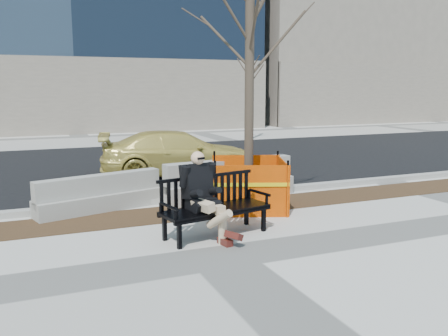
{
  "coord_description": "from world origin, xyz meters",
  "views": [
    {
      "loc": [
        -2.49,
        -6.18,
        2.45
      ],
      "look_at": [
        0.73,
        1.57,
        1.03
      ],
      "focal_mm": 38.32,
      "sensor_mm": 36.0,
      "label": 1
    }
  ],
  "objects_px": {
    "jersey_barrier_left": "(101,211)",
    "jersey_barrier_right": "(230,198)",
    "seated_man": "(201,237)",
    "sedan": "(179,175)",
    "tree_fence": "(248,208)",
    "bench": "(216,236)"
  },
  "relations": [
    {
      "from": "jersey_barrier_right",
      "to": "bench",
      "type": "bearing_deg",
      "value": -124.89
    },
    {
      "from": "bench",
      "to": "jersey_barrier_right",
      "type": "height_order",
      "value": "bench"
    },
    {
      "from": "bench",
      "to": "jersey_barrier_right",
      "type": "relative_size",
      "value": 0.61
    },
    {
      "from": "sedan",
      "to": "seated_man",
      "type": "bearing_deg",
      "value": 176.9
    },
    {
      "from": "seated_man",
      "to": "jersey_barrier_right",
      "type": "xyz_separation_m",
      "value": [
        1.55,
        2.43,
        0.0
      ]
    },
    {
      "from": "tree_fence",
      "to": "jersey_barrier_left",
      "type": "height_order",
      "value": "tree_fence"
    },
    {
      "from": "bench",
      "to": "seated_man",
      "type": "height_order",
      "value": "seated_man"
    },
    {
      "from": "jersey_barrier_left",
      "to": "jersey_barrier_right",
      "type": "distance_m",
      "value": 2.83
    },
    {
      "from": "seated_man",
      "to": "sedan",
      "type": "height_order",
      "value": "seated_man"
    },
    {
      "from": "seated_man",
      "to": "tree_fence",
      "type": "bearing_deg",
      "value": 31.66
    },
    {
      "from": "bench",
      "to": "sedan",
      "type": "height_order",
      "value": "sedan"
    },
    {
      "from": "seated_man",
      "to": "sedan",
      "type": "relative_size",
      "value": 0.33
    },
    {
      "from": "sedan",
      "to": "bench",
      "type": "bearing_deg",
      "value": 179.37
    },
    {
      "from": "seated_man",
      "to": "jersey_barrier_right",
      "type": "distance_m",
      "value": 2.88
    },
    {
      "from": "sedan",
      "to": "jersey_barrier_right",
      "type": "bearing_deg",
      "value": -165.8
    },
    {
      "from": "tree_fence",
      "to": "sedan",
      "type": "distance_m",
      "value": 4.15
    },
    {
      "from": "seated_man",
      "to": "tree_fence",
      "type": "xyz_separation_m",
      "value": [
        1.54,
        1.44,
        0.0
      ]
    },
    {
      "from": "tree_fence",
      "to": "bench",
      "type": "bearing_deg",
      "value": -131.78
    },
    {
      "from": "bench",
      "to": "jersey_barrier_left",
      "type": "xyz_separation_m",
      "value": [
        -1.54,
        2.42,
        0.0
      ]
    },
    {
      "from": "bench",
      "to": "sedan",
      "type": "distance_m",
      "value": 5.69
    },
    {
      "from": "bench",
      "to": "jersey_barrier_left",
      "type": "distance_m",
      "value": 2.87
    },
    {
      "from": "jersey_barrier_left",
      "to": "seated_man",
      "type": "bearing_deg",
      "value": -77.96
    }
  ]
}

